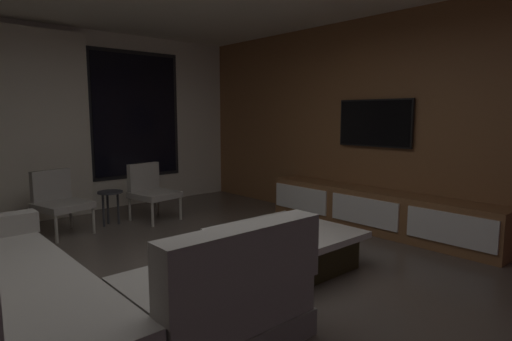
{
  "coord_description": "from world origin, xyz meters",
  "views": [
    {
      "loc": [
        -1.75,
        -2.75,
        1.46
      ],
      "look_at": [
        1.02,
        0.36,
        0.9
      ],
      "focal_mm": 29.28,
      "sensor_mm": 36.0,
      "label": 1
    }
  ],
  "objects": [
    {
      "name": "floor",
      "position": [
        0.0,
        0.0,
        0.0
      ],
      "size": [
        9.2,
        9.2,
        0.0
      ],
      "primitive_type": "plane",
      "color": "#564C44"
    },
    {
      "name": "accent_chair_near_window",
      "position": [
        0.96,
        2.5,
        0.43
      ],
      "size": [
        0.63,
        0.64,
        0.78
      ],
      "color": "#B2ADA0",
      "rests_on": "floor"
    },
    {
      "name": "side_stool",
      "position": [
        0.4,
        2.56,
        0.37
      ],
      "size": [
        0.32,
        0.32,
        0.46
      ],
      "color": "#333338",
      "rests_on": "floor"
    },
    {
      "name": "media_wall",
      "position": [
        3.06,
        0.0,
        1.35
      ],
      "size": [
        0.12,
        7.8,
        2.7
      ],
      "color": "brown",
      "rests_on": "floor"
    },
    {
      "name": "coffee_table",
      "position": [
        1.04,
        -0.03,
        0.19
      ],
      "size": [
        1.16,
        1.16,
        0.36
      ],
      "color": "#2F2812",
      "rests_on": "floor"
    },
    {
      "name": "book_stack_on_coffee_table",
      "position": [
        1.12,
        0.12,
        0.41
      ],
      "size": [
        0.28,
        0.21,
        0.1
      ],
      "color": "#9AD875",
      "rests_on": "coffee_table"
    },
    {
      "name": "media_console",
      "position": [
        2.77,
        0.05,
        0.25
      ],
      "size": [
        0.46,
        3.1,
        0.52
      ],
      "color": "brown",
      "rests_on": "floor"
    },
    {
      "name": "mounted_tv",
      "position": [
        2.95,
        0.25,
        1.35
      ],
      "size": [
        0.05,
        1.04,
        0.6
      ],
      "color": "black"
    },
    {
      "name": "accent_chair_by_curtain",
      "position": [
        -0.22,
        2.6,
        0.43
      ],
      "size": [
        0.66,
        0.67,
        0.78
      ],
      "color": "#B2ADA0",
      "rests_on": "floor"
    },
    {
      "name": "back_wall_with_window",
      "position": [
        -0.06,
        3.62,
        1.34
      ],
      "size": [
        6.6,
        0.3,
        2.7
      ],
      "color": "silver",
      "rests_on": "floor"
    },
    {
      "name": "sectional_couch",
      "position": [
        -0.99,
        -0.04,
        0.29
      ],
      "size": [
        1.98,
        2.5,
        0.82
      ],
      "color": "gray",
      "rests_on": "floor"
    }
  ]
}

